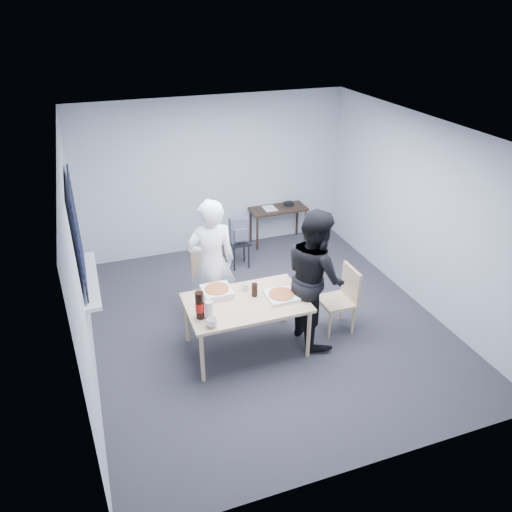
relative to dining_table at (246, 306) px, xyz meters
name	(u,v)px	position (x,y,z in m)	size (l,w,h in m)	color
room	(79,239)	(-1.76, 0.84, 0.80)	(5.00, 5.00, 5.00)	#2A2A2F
dining_table	(246,306)	(0.00, 0.00, 0.00)	(1.44, 0.91, 0.70)	#D1B88E
chair_far	(209,278)	(-0.20, 1.01, -0.13)	(0.42, 0.42, 0.89)	#D1B88E
chair_right	(343,295)	(1.33, 0.00, -0.13)	(0.42, 0.42, 0.89)	#D1B88E
person_white	(212,263)	(-0.22, 0.73, 0.24)	(0.65, 0.42, 1.77)	white
person_black	(315,277)	(0.89, -0.03, 0.24)	(0.86, 0.47, 1.77)	black
side_table	(278,212)	(1.51, 2.72, -0.06)	(0.99, 0.44, 0.66)	#302218
stool	(239,247)	(0.58, 2.09, -0.30)	(0.33, 0.33, 0.45)	black
backpack	(239,230)	(0.58, 2.07, 0.01)	(0.29, 0.22, 0.41)	slate
pizza_box_a	(217,291)	(-0.28, 0.27, 0.10)	(0.35, 0.35, 0.09)	white
pizza_box_b	(281,295)	(0.44, -0.05, 0.08)	(0.36, 0.36, 0.05)	white
mug_a	(212,323)	(-0.52, -0.35, 0.11)	(0.12, 0.12, 0.10)	white
mug_b	(246,286)	(0.08, 0.26, 0.11)	(0.10, 0.10, 0.09)	white
cola_glass	(255,290)	(0.14, 0.09, 0.14)	(0.08, 0.08, 0.17)	black
soda_bottle	(200,306)	(-0.60, -0.14, 0.22)	(0.11, 0.11, 0.33)	black
plastic_cups	(209,310)	(-0.50, -0.18, 0.17)	(0.09, 0.09, 0.22)	silver
rubber_band	(272,309)	(0.23, -0.26, 0.06)	(0.06, 0.06, 0.00)	red
papers	(270,208)	(1.36, 2.74, 0.02)	(0.21, 0.29, 0.00)	white
black_box	(289,204)	(1.73, 2.77, 0.05)	(0.15, 0.11, 0.07)	black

